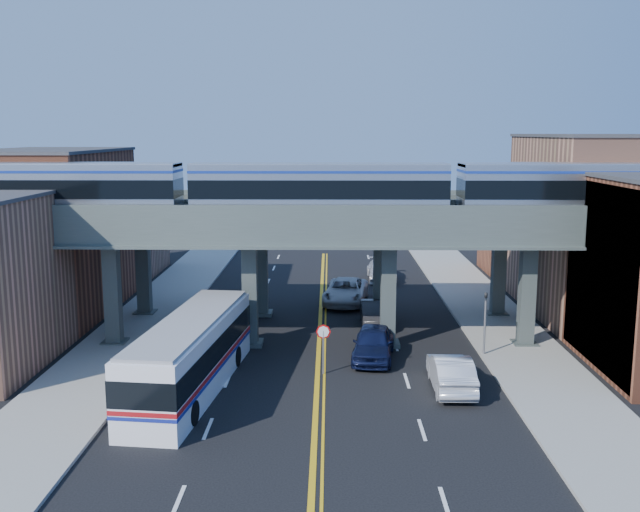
# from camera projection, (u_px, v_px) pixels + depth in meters

# --- Properties ---
(ground) EXTENTS (120.00, 120.00, 0.00)m
(ground) POSITION_uv_depth(u_px,v_px,m) (317.00, 395.00, 33.83)
(ground) COLOR black
(ground) RESTS_ON ground
(sidewalk_west) EXTENTS (5.00, 70.00, 0.16)m
(sidewalk_west) POSITION_uv_depth(u_px,v_px,m) (133.00, 334.00, 43.82)
(sidewalk_west) COLOR gray
(sidewalk_west) RESTS_ON ground
(sidewalk_east) EXTENTS (5.00, 70.00, 0.16)m
(sidewalk_east) POSITION_uv_depth(u_px,v_px,m) (507.00, 335.00, 43.52)
(sidewalk_east) COLOR gray
(sidewalk_east) RESTS_ON ground
(building_west_b) EXTENTS (8.00, 14.00, 11.00)m
(building_west_b) POSITION_uv_depth(u_px,v_px,m) (52.00, 233.00, 48.89)
(building_west_b) COLOR brown
(building_west_b) RESTS_ON ground
(building_west_c) EXTENTS (8.00, 10.00, 8.00)m
(building_west_c) POSITION_uv_depth(u_px,v_px,m) (110.00, 229.00, 61.95)
(building_west_c) COLOR #A16B53
(building_west_c) RESTS_ON ground
(building_east_b) EXTENTS (8.00, 14.00, 12.00)m
(building_east_b) POSITION_uv_depth(u_px,v_px,m) (593.00, 227.00, 48.33)
(building_east_b) COLOR #A16B53
(building_east_b) RESTS_ON ground
(building_east_c) EXTENTS (8.00, 10.00, 9.00)m
(building_east_c) POSITION_uv_depth(u_px,v_px,m) (537.00, 224.00, 61.39)
(building_east_c) COLOR brown
(building_east_c) RESTS_ON ground
(mural_panel) EXTENTS (0.10, 9.50, 9.50)m
(mural_panel) POSITION_uv_depth(u_px,v_px,m) (599.00, 281.00, 36.77)
(mural_panel) COLOR #2AA6B7
(mural_panel) RESTS_ON ground
(elevated_viaduct_near) EXTENTS (52.00, 3.60, 7.40)m
(elevated_viaduct_near) POSITION_uv_depth(u_px,v_px,m) (319.00, 236.00, 40.60)
(elevated_viaduct_near) COLOR #3F4947
(elevated_viaduct_near) RESTS_ON ground
(elevated_viaduct_far) EXTENTS (52.00, 3.60, 7.40)m
(elevated_viaduct_far) POSITION_uv_depth(u_px,v_px,m) (320.00, 221.00, 47.50)
(elevated_viaduct_far) COLOR #3F4947
(elevated_viaduct_far) RESTS_ON ground
(transit_train) EXTENTS (44.60, 2.79, 3.25)m
(transit_train) POSITION_uv_depth(u_px,v_px,m) (319.00, 189.00, 40.14)
(transit_train) COLOR black
(transit_train) RESTS_ON elevated_viaduct_near
(stop_sign) EXTENTS (0.76, 0.09, 2.63)m
(stop_sign) POSITION_uv_depth(u_px,v_px,m) (323.00, 341.00, 36.48)
(stop_sign) COLOR slate
(stop_sign) RESTS_ON ground
(traffic_signal) EXTENTS (0.15, 0.18, 4.10)m
(traffic_signal) POSITION_uv_depth(u_px,v_px,m) (485.00, 316.00, 39.23)
(traffic_signal) COLOR slate
(traffic_signal) RESTS_ON ground
(transit_bus) EXTENTS (4.29, 13.29, 3.36)m
(transit_bus) POSITION_uv_depth(u_px,v_px,m) (191.00, 355.00, 34.25)
(transit_bus) COLOR white
(transit_bus) RESTS_ON ground
(car_lane_a) EXTENTS (2.79, 5.54, 1.81)m
(car_lane_a) POSITION_uv_depth(u_px,v_px,m) (373.00, 343.00, 39.05)
(car_lane_a) COLOR #0F1537
(car_lane_a) RESTS_ON ground
(car_lane_b) EXTENTS (1.69, 4.72, 1.55)m
(car_lane_b) POSITION_uv_depth(u_px,v_px,m) (374.00, 314.00, 45.91)
(car_lane_b) COLOR #28282A
(car_lane_b) RESTS_ON ground
(car_lane_c) EXTENTS (3.69, 6.60, 1.74)m
(car_lane_c) POSITION_uv_depth(u_px,v_px,m) (346.00, 291.00, 51.96)
(car_lane_c) COLOR #BBBABD
(car_lane_c) RESTS_ON ground
(car_lane_d) EXTENTS (2.28, 5.57, 1.61)m
(car_lane_d) POSITION_uv_depth(u_px,v_px,m) (381.00, 271.00, 60.06)
(car_lane_d) COLOR #B5B5BA
(car_lane_d) RESTS_ON ground
(car_parked_curb) EXTENTS (1.88, 5.22, 1.71)m
(car_parked_curb) POSITION_uv_depth(u_px,v_px,m) (451.00, 372.00, 34.44)
(car_parked_curb) COLOR silver
(car_parked_curb) RESTS_ON ground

